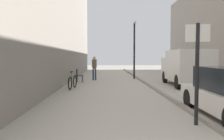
% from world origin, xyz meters
% --- Properties ---
extents(ground_plane, '(80.00, 80.00, 0.00)m').
position_xyz_m(ground_plane, '(0.00, 12.00, 0.00)').
color(ground_plane, '#A8A093').
extents(kerb_strip, '(0.16, 40.00, 0.12)m').
position_xyz_m(kerb_strip, '(1.58, 12.00, 0.06)').
color(kerb_strip, gray).
rests_on(kerb_strip, ground_plane).
extents(pedestrian_main_foreground, '(0.36, 0.26, 1.84)m').
position_xyz_m(pedestrian_main_foreground, '(-1.92, 16.48, 1.06)').
color(pedestrian_main_foreground, '#2D3851').
rests_on(pedestrian_main_foreground, ground_plane).
extents(delivery_van, '(2.14, 4.91, 2.18)m').
position_xyz_m(delivery_van, '(3.85, 12.78, 1.18)').
color(delivery_van, silver).
rests_on(delivery_van, ground_plane).
extents(street_sign_post, '(0.60, 0.13, 2.60)m').
position_xyz_m(street_sign_post, '(1.25, 4.34, 1.55)').
color(street_sign_post, black).
rests_on(street_sign_post, ground_plane).
extents(lamp_post, '(0.28, 0.28, 4.76)m').
position_xyz_m(lamp_post, '(1.29, 17.71, 2.72)').
color(lamp_post, black).
rests_on(lamp_post, ground_plane).
extents(bicycle_leaning, '(0.27, 1.76, 0.98)m').
position_xyz_m(bicycle_leaning, '(-2.90, 11.55, 0.38)').
color(bicycle_leaning, black).
rests_on(bicycle_leaning, ground_plane).
extents(cafe_chair_near_window, '(0.46, 0.46, 0.94)m').
position_xyz_m(cafe_chair_near_window, '(-2.96, 14.99, 0.55)').
color(cafe_chair_near_window, black).
rests_on(cafe_chair_near_window, ground_plane).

